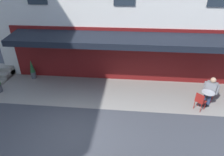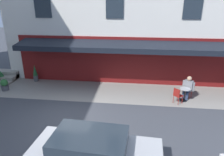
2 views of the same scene
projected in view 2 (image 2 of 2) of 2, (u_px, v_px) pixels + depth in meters
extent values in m
plane|color=#42444C|center=(69.00, 118.00, 9.90)|extent=(70.00, 70.00, 0.00)
cube|color=gray|center=(137.00, 93.00, 12.70)|extent=(20.50, 3.20, 0.01)
cube|color=maroon|center=(134.00, 61.00, 13.63)|extent=(16.00, 0.06, 3.20)
cube|color=black|center=(135.00, 45.00, 12.43)|extent=(15.00, 1.70, 0.36)
cube|color=black|center=(134.00, 52.00, 11.74)|extent=(15.00, 0.04, 0.28)
cube|color=#232D38|center=(193.00, 4.00, 11.99)|extent=(1.10, 0.06, 1.70)
cube|color=#232D38|center=(115.00, 4.00, 12.51)|extent=(1.10, 0.06, 1.70)
cube|color=#232D38|center=(42.00, 4.00, 13.02)|extent=(1.10, 0.06, 1.70)
cube|color=gray|center=(1.00, 77.00, 14.79)|extent=(2.40, 1.05, 0.30)
cube|color=gray|center=(3.00, 73.00, 15.06)|extent=(2.40, 0.70, 0.45)
cylinder|color=black|center=(184.00, 100.00, 11.69)|extent=(0.40, 0.40, 0.03)
cylinder|color=black|center=(184.00, 95.00, 11.57)|extent=(0.06, 0.06, 0.72)
cylinder|color=#B7B7BC|center=(185.00, 89.00, 11.44)|extent=(0.60, 0.60, 0.03)
cylinder|color=maroon|center=(182.00, 100.00, 11.29)|extent=(0.03, 0.03, 0.45)
cylinder|color=maroon|center=(177.00, 98.00, 11.55)|extent=(0.03, 0.03, 0.45)
cylinder|color=maroon|center=(178.00, 101.00, 11.10)|extent=(0.03, 0.03, 0.45)
cylinder|color=maroon|center=(173.00, 99.00, 11.37)|extent=(0.03, 0.03, 0.45)
cube|color=maroon|center=(178.00, 96.00, 11.24)|extent=(0.56, 0.56, 0.04)
cube|color=maroon|center=(177.00, 93.00, 11.06)|extent=(0.29, 0.33, 0.42)
cylinder|color=maroon|center=(184.00, 94.00, 11.99)|extent=(0.03, 0.03, 0.45)
cylinder|color=maroon|center=(189.00, 96.00, 11.79)|extent=(0.03, 0.03, 0.45)
cylinder|color=maroon|center=(186.00, 92.00, 12.24)|extent=(0.03, 0.03, 0.45)
cylinder|color=maroon|center=(191.00, 94.00, 12.04)|extent=(0.03, 0.03, 0.45)
cube|color=maroon|center=(188.00, 90.00, 11.93)|extent=(0.55, 0.55, 0.04)
cube|color=maroon|center=(190.00, 86.00, 11.98)|extent=(0.36, 0.25, 0.42)
cylinder|color=navy|center=(183.00, 96.00, 11.77)|extent=(0.16, 0.16, 0.47)
cylinder|color=navy|center=(185.00, 91.00, 11.81)|extent=(0.33, 0.39, 0.17)
cylinder|color=navy|center=(187.00, 97.00, 11.66)|extent=(0.16, 0.16, 0.47)
cylinder|color=navy|center=(188.00, 91.00, 11.70)|extent=(0.33, 0.39, 0.17)
cube|color=gray|center=(188.00, 85.00, 11.78)|extent=(0.57, 0.50, 0.60)
sphere|color=tan|center=(189.00, 78.00, 11.63)|extent=(0.26, 0.26, 0.26)
cylinder|color=gray|center=(183.00, 84.00, 11.96)|extent=(0.11, 0.11, 0.53)
cylinder|color=gray|center=(194.00, 87.00, 11.61)|extent=(0.11, 0.11, 0.53)
cylinder|color=#4C4C51|center=(5.00, 88.00, 13.03)|extent=(0.45, 0.45, 0.33)
sphere|color=#2D6B33|center=(4.00, 83.00, 12.90)|extent=(0.45, 0.45, 0.45)
cylinder|color=#2D2D33|center=(2.00, 79.00, 14.49)|extent=(0.44, 0.44, 0.31)
cone|color=#23562D|center=(1.00, 74.00, 14.36)|extent=(0.41, 0.41, 0.48)
cylinder|color=#4C4C51|center=(36.00, 78.00, 14.52)|extent=(0.32, 0.32, 0.43)
cone|color=#23562D|center=(35.00, 70.00, 14.30)|extent=(0.30, 0.30, 0.79)
cube|color=#B7B7BC|center=(96.00, 155.00, 6.73)|extent=(4.40, 2.05, 0.55)
cube|color=#232D38|center=(90.00, 141.00, 6.58)|extent=(2.50, 1.74, 0.48)
cylinder|color=black|center=(141.00, 151.00, 7.32)|extent=(0.60, 0.20, 0.60)
cylinder|color=black|center=(65.00, 141.00, 7.80)|extent=(0.60, 0.20, 0.60)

